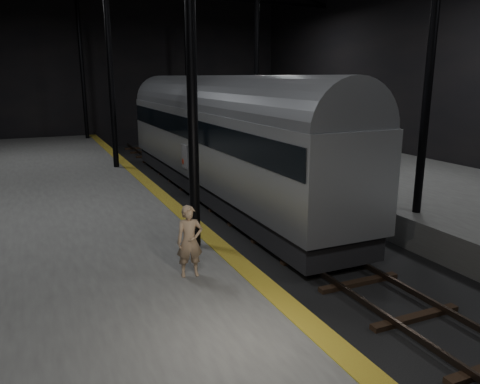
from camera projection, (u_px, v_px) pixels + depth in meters
ground at (258, 222)px, 17.58m from camera, size 44.00×44.00×0.00m
platform_left at (41, 236)px, 14.48m from camera, size 9.00×43.80×1.00m
platform_right at (412, 190)px, 20.43m from camera, size 9.00×43.80×1.00m
tactile_strip at (173, 205)px, 16.05m from camera, size 0.50×43.80×0.01m
track at (258, 220)px, 17.56m from camera, size 2.40×43.00×0.24m
train at (217, 132)px, 20.55m from camera, size 2.93×19.57×5.23m
woman at (190, 241)px, 10.22m from camera, size 0.63×0.46×1.61m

